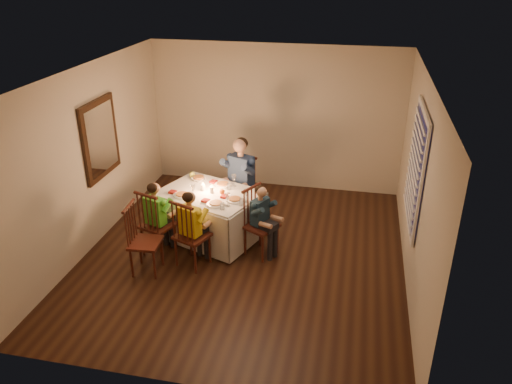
% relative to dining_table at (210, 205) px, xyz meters
% --- Properties ---
extents(ground, '(5.00, 5.00, 0.00)m').
position_rel_dining_table_xyz_m(ground, '(0.62, -0.39, -0.53)').
color(ground, black).
rests_on(ground, ground).
extents(wall_left, '(0.02, 5.00, 2.60)m').
position_rel_dining_table_xyz_m(wall_left, '(-1.63, -0.39, 0.77)').
color(wall_left, beige).
rests_on(wall_left, ground).
extents(wall_right, '(0.02, 5.00, 2.60)m').
position_rel_dining_table_xyz_m(wall_right, '(2.87, -0.39, 0.77)').
color(wall_right, beige).
rests_on(wall_right, ground).
extents(wall_back, '(4.50, 0.02, 2.60)m').
position_rel_dining_table_xyz_m(wall_back, '(0.62, 2.11, 0.77)').
color(wall_back, beige).
rests_on(wall_back, ground).
extents(ceiling, '(5.00, 5.00, 0.00)m').
position_rel_dining_table_xyz_m(ceiling, '(0.62, -0.39, 2.07)').
color(ceiling, white).
rests_on(ceiling, wall_back).
extents(dining_table, '(1.71, 1.47, 0.72)m').
position_rel_dining_table_xyz_m(dining_table, '(0.00, 0.00, 0.00)').
color(dining_table, silver).
rests_on(dining_table, ground).
extents(chair_adult, '(0.54, 0.53, 1.02)m').
position_rel_dining_table_xyz_m(chair_adult, '(0.29, 0.77, -0.53)').
color(chair_adult, '#3A1610').
rests_on(chair_adult, ground).
extents(chair_near_left, '(0.53, 0.51, 1.02)m').
position_rel_dining_table_xyz_m(chair_near_left, '(-0.59, -0.60, -0.53)').
color(chair_near_left, '#3A1610').
rests_on(chair_near_left, ground).
extents(chair_near_right, '(0.53, 0.52, 1.02)m').
position_rel_dining_table_xyz_m(chair_near_right, '(-0.01, -0.79, -0.53)').
color(chair_near_right, '#3A1610').
rests_on(chair_near_right, ground).
extents(chair_end, '(0.55, 0.56, 1.02)m').
position_rel_dining_table_xyz_m(chair_end, '(0.86, -0.33, -0.53)').
color(chair_end, '#3A1610').
rests_on(chair_end, ground).
extents(chair_extra, '(0.42, 0.44, 1.01)m').
position_rel_dining_table_xyz_m(chair_extra, '(-0.57, -1.08, -0.53)').
color(chair_extra, '#3A1610').
rests_on(chair_extra, ground).
extents(adult, '(0.65, 0.63, 1.35)m').
position_rel_dining_table_xyz_m(adult, '(0.29, 0.77, -0.53)').
color(adult, navy).
rests_on(adult, ground).
extents(child_green, '(0.47, 0.45, 1.12)m').
position_rel_dining_table_xyz_m(child_green, '(-0.59, -0.60, -0.53)').
color(child_green, green).
rests_on(child_green, ground).
extents(child_yellow, '(0.49, 0.47, 1.13)m').
position_rel_dining_table_xyz_m(child_yellow, '(-0.01, -0.79, -0.53)').
color(child_yellow, gold).
rests_on(child_yellow, ground).
extents(child_teal, '(0.45, 0.46, 1.07)m').
position_rel_dining_table_xyz_m(child_teal, '(0.86, -0.33, -0.53)').
color(child_teal, '#1B3245').
rests_on(child_teal, ground).
extents(setting_adult, '(0.33, 0.33, 0.02)m').
position_rel_dining_table_xyz_m(setting_adult, '(0.14, 0.28, 0.23)').
color(setting_adult, white).
rests_on(setting_adult, dining_table).
extents(setting_green, '(0.33, 0.33, 0.02)m').
position_rel_dining_table_xyz_m(setting_green, '(-0.35, -0.19, 0.23)').
color(setting_green, white).
rests_on(setting_green, dining_table).
extents(setting_yellow, '(0.33, 0.33, 0.02)m').
position_rel_dining_table_xyz_m(setting_yellow, '(0.21, -0.37, 0.23)').
color(setting_yellow, white).
rests_on(setting_yellow, dining_table).
extents(setting_teal, '(0.33, 0.33, 0.02)m').
position_rel_dining_table_xyz_m(setting_teal, '(0.44, -0.19, 0.23)').
color(setting_teal, white).
rests_on(setting_teal, dining_table).
extents(candle_left, '(0.06, 0.06, 0.10)m').
position_rel_dining_table_xyz_m(candle_left, '(-0.10, 0.04, 0.27)').
color(candle_left, silver).
rests_on(candle_left, dining_table).
extents(candle_right, '(0.06, 0.06, 0.10)m').
position_rel_dining_table_xyz_m(candle_right, '(0.05, -0.02, 0.27)').
color(candle_right, silver).
rests_on(candle_right, dining_table).
extents(squash, '(0.09, 0.09, 0.09)m').
position_rel_dining_table_xyz_m(squash, '(-0.42, 0.47, 0.26)').
color(squash, yellow).
rests_on(squash, dining_table).
extents(orange_fruit, '(0.08, 0.08, 0.08)m').
position_rel_dining_table_xyz_m(orange_fruit, '(0.21, -0.02, 0.26)').
color(orange_fruit, orange).
rests_on(orange_fruit, dining_table).
extents(serving_bowl, '(0.27, 0.27, 0.05)m').
position_rel_dining_table_xyz_m(serving_bowl, '(-0.28, 0.38, 0.24)').
color(serving_bowl, white).
rests_on(serving_bowl, dining_table).
extents(wall_mirror, '(0.06, 0.95, 1.15)m').
position_rel_dining_table_xyz_m(wall_mirror, '(-1.59, -0.09, 0.97)').
color(wall_mirror, black).
rests_on(wall_mirror, wall_left).
extents(window_blinds, '(0.07, 1.34, 1.54)m').
position_rel_dining_table_xyz_m(window_blinds, '(2.83, -0.29, 0.97)').
color(window_blinds, black).
rests_on(window_blinds, wall_right).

